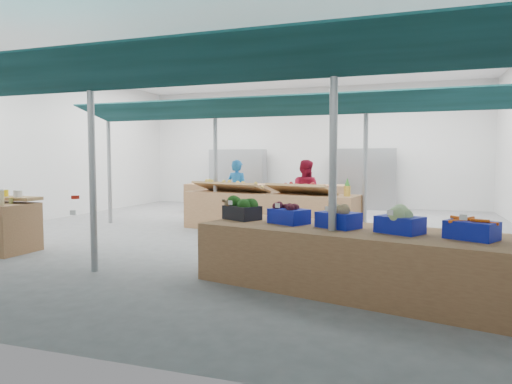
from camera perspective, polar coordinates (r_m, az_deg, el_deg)
floor at (r=10.26m, az=-1.01°, el=-5.19°), size 13.00×13.00×0.00m
hall at (r=11.54m, az=1.37°, el=9.00°), size 13.00×13.00×13.00m
pole_grid at (r=8.23m, az=-0.12°, el=5.20°), size 10.00×4.60×3.00m
awnings at (r=8.31m, az=-0.13°, el=11.90°), size 9.50×7.08×0.30m
back_shelving_left at (r=16.63m, az=-2.29°, el=1.79°), size 2.00×0.50×2.00m
back_shelving_right at (r=15.63m, az=13.35°, el=1.55°), size 2.00×0.50×2.00m
veg_counter at (r=5.92m, az=12.20°, el=-8.28°), size 4.20×2.30×0.78m
fruit_counter at (r=10.53m, az=1.64°, el=-2.53°), size 4.22×1.62×0.88m
far_counter at (r=14.03m, az=1.24°, el=-0.86°), size 5.07×1.49×0.90m
crate_stack at (r=6.62m, az=28.56°, el=-8.13°), size 0.60×0.52×0.61m
vendor_left at (r=11.92m, az=-2.37°, el=0.08°), size 0.66×0.48×1.65m
vendor_right at (r=11.41m, az=6.12°, el=-0.12°), size 0.89×0.74×1.65m
crate_broccoli at (r=6.64m, az=-1.76°, el=-2.09°), size 0.61×0.55×0.35m
crate_beets at (r=6.23m, az=4.12°, el=-2.73°), size 0.61×0.55×0.29m
crate_celeriac at (r=5.92m, az=10.26°, el=-3.03°), size 0.61×0.55×0.31m
crate_cabbage at (r=5.66m, az=17.54°, el=-3.32°), size 0.61×0.55×0.35m
crate_carrots at (r=5.52m, az=25.35°, el=-4.21°), size 0.61×0.55×0.29m
sparrow at (r=6.62m, az=-3.69°, el=-1.34°), size 0.12×0.09×0.11m
pole_ribbon at (r=7.14m, az=-21.69°, el=-0.78°), size 0.12×0.12×0.28m
apple_heap_yellow at (r=10.86m, az=-3.25°, el=0.88°), size 2.02×1.25×0.27m
apple_heap_red at (r=10.06m, az=5.68°, el=0.61°), size 1.64×1.13×0.27m
pineapple at (r=9.73m, az=11.33°, el=0.53°), size 0.14×0.14×0.39m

